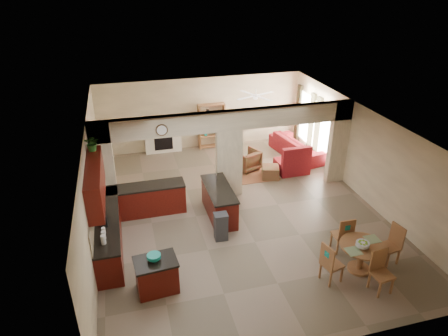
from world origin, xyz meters
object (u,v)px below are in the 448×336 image
object	(u,v)px
kitchen_island	(157,275)
dining_table	(361,253)
armchair	(247,160)
sofa	(297,147)

from	to	relation	value
kitchen_island	dining_table	xyz separation A→B (m)	(4.74, -0.58, 0.08)
armchair	dining_table	bearing A→B (deg)	77.01
dining_table	armchair	size ratio (longest dim) A/B	1.35
kitchen_island	dining_table	size ratio (longest dim) A/B	0.93
kitchen_island	armchair	xyz separation A→B (m)	(3.79, 5.23, -0.05)
kitchen_island	armchair	distance (m)	6.47
dining_table	sofa	size ratio (longest dim) A/B	0.42
sofa	armchair	distance (m)	2.27
sofa	armchair	xyz separation A→B (m)	(-2.19, -0.62, -0.01)
kitchen_island	dining_table	distance (m)	4.78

